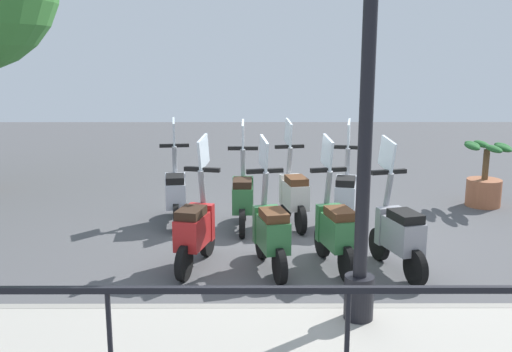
{
  "coord_description": "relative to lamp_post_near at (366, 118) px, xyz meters",
  "views": [
    {
      "loc": [
        -7.14,
        0.52,
        2.47
      ],
      "look_at": [
        0.2,
        0.5,
        0.9
      ],
      "focal_mm": 40.0,
      "sensor_mm": 36.0,
      "label": 1
    }
  ],
  "objects": [
    {
      "name": "scooter_far_1",
      "position": [
        3.34,
        0.36,
        -1.47
      ],
      "size": [
        1.22,
        0.48,
        1.54
      ],
      "rotation": [
        0.0,
        0.0,
        0.19
      ],
      "color": "black",
      "rests_on": "ground_plane"
    },
    {
      "name": "potted_palm",
      "position": [
        4.43,
        -2.87,
        -1.51
      ],
      "size": [
        1.06,
        0.66,
        1.05
      ],
      "color": "#9E5B3D",
      "rests_on": "ground_plane"
    },
    {
      "name": "scooter_near_2",
      "position": [
        1.54,
        0.75,
        -1.47
      ],
      "size": [
        1.22,
        0.5,
        1.54
      ],
      "rotation": [
        0.0,
        0.0,
        0.23
      ],
      "color": "black",
      "rests_on": "ground_plane"
    },
    {
      "name": "scooter_far_3",
      "position": [
        3.43,
        2.1,
        -1.47
      ],
      "size": [
        1.23,
        0.45,
        1.54
      ],
      "rotation": [
        0.0,
        0.0,
        0.14
      ],
      "color": "black",
      "rests_on": "ground_plane"
    },
    {
      "name": "ground_plane",
      "position": [
        2.4,
        0.41,
        -1.95
      ],
      "size": [
        28.0,
        28.0,
        0.0
      ],
      "primitive_type": "plane",
      "color": "#4C4C4F"
    },
    {
      "name": "fence_railing",
      "position": [
        -1.8,
        0.41,
        -1.06
      ],
      "size": [
        0.04,
        16.03,
        1.07
      ],
      "color": "black",
      "rests_on": "promenade_walkway"
    },
    {
      "name": "scooter_near_1",
      "position": [
        1.6,
        -0.01,
        -1.47
      ],
      "size": [
        1.22,
        0.5,
        1.54
      ],
      "rotation": [
        0.0,
        0.0,
        0.22
      ],
      "color": "black",
      "rests_on": "ground_plane"
    },
    {
      "name": "lamp_post_near",
      "position": [
        0.0,
        0.0,
        0.0
      ],
      "size": [
        0.26,
        0.9,
        4.09
      ],
      "color": "black",
      "rests_on": "promenade_walkway"
    },
    {
      "name": "scooter_near_0",
      "position": [
        1.48,
        -0.71,
        -1.47
      ],
      "size": [
        1.21,
        0.53,
        1.54
      ],
      "rotation": [
        0.0,
        0.0,
        0.27
      ],
      "color": "black",
      "rests_on": "ground_plane"
    },
    {
      "name": "scooter_far_2",
      "position": [
        3.17,
        1.1,
        -1.47
      ],
      "size": [
        1.23,
        0.44,
        1.54
      ],
      "rotation": [
        0.0,
        0.0,
        -0.0
      ],
      "color": "black",
      "rests_on": "ground_plane"
    },
    {
      "name": "scooter_far_0",
      "position": [
        3.27,
        -0.39,
        -1.47
      ],
      "size": [
        1.22,
        0.49,
        1.54
      ],
      "rotation": [
        0.0,
        0.0,
        -0.21
      ],
      "color": "black",
      "rests_on": "ground_plane"
    },
    {
      "name": "scooter_near_3",
      "position": [
        1.63,
        1.62,
        -1.47
      ],
      "size": [
        1.21,
        0.51,
        1.54
      ],
      "rotation": [
        0.0,
        0.0,
        -0.24
      ],
      "color": "black",
      "rests_on": "ground_plane"
    }
  ]
}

